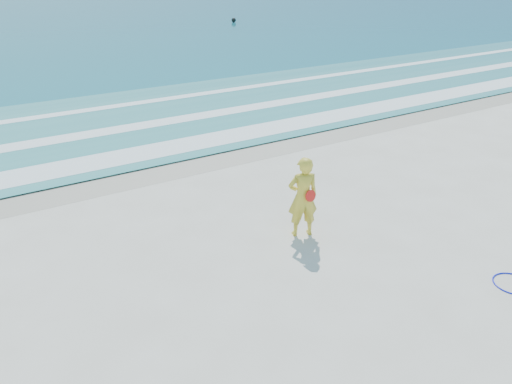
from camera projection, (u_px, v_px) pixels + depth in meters
ground at (349, 338)px, 8.48m from camera, size 400.00×400.00×0.00m
wet_sand at (153, 168)px, 15.40m from camera, size 400.00×2.40×0.00m
shallow at (106, 125)px, 19.24m from camera, size 400.00×10.00×0.01m
foam_near at (139, 154)px, 16.38m from camera, size 400.00×1.40×0.01m
foam_mid at (112, 130)px, 18.62m from camera, size 400.00×0.90×0.01m
foam_far at (88, 110)px, 21.16m from camera, size 400.00×0.60×0.01m
buoy at (234, 20)px, 50.89m from camera, size 0.45×0.45×0.45m
woman at (303, 197)px, 11.28m from camera, size 0.81×0.67×1.92m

